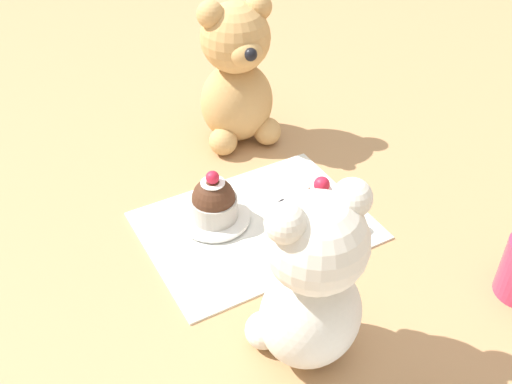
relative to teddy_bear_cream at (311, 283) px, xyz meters
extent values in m
plane|color=tan|center=(-0.05, -0.19, -0.10)|extent=(4.00, 4.00, 0.00)
cube|color=silver|center=(-0.05, -0.19, -0.10)|extent=(0.28, 0.21, 0.01)
ellipsoid|color=silver|center=(0.00, 0.00, -0.04)|extent=(0.10, 0.09, 0.12)
sphere|color=silver|center=(0.00, 0.00, 0.05)|extent=(0.09, 0.09, 0.09)
ellipsoid|color=silver|center=(0.00, -0.03, 0.05)|extent=(0.04, 0.04, 0.04)
sphere|color=black|center=(0.00, -0.05, 0.05)|extent=(0.02, 0.02, 0.02)
sphere|color=silver|center=(-0.03, 0.00, 0.09)|extent=(0.04, 0.04, 0.04)
sphere|color=silver|center=(0.03, 0.00, 0.09)|extent=(0.04, 0.04, 0.04)
sphere|color=silver|center=(-0.03, -0.03, -0.08)|extent=(0.04, 0.04, 0.04)
sphere|color=silver|center=(0.03, -0.03, -0.08)|extent=(0.04, 0.04, 0.04)
ellipsoid|color=tan|center=(-0.12, -0.38, -0.04)|extent=(0.12, 0.11, 0.12)
sphere|color=tan|center=(-0.12, -0.38, 0.06)|extent=(0.10, 0.10, 0.10)
ellipsoid|color=tan|center=(-0.12, -0.34, 0.06)|extent=(0.05, 0.05, 0.04)
sphere|color=black|center=(-0.12, -0.33, 0.06)|extent=(0.02, 0.02, 0.02)
sphere|color=tan|center=(-0.09, -0.39, 0.10)|extent=(0.04, 0.04, 0.04)
sphere|color=tan|center=(-0.16, -0.38, 0.10)|extent=(0.04, 0.04, 0.04)
sphere|color=tan|center=(-0.08, -0.35, -0.08)|extent=(0.04, 0.04, 0.04)
sphere|color=tan|center=(-0.15, -0.34, -0.08)|extent=(0.04, 0.04, 0.04)
cylinder|color=#B2ADA3|center=(-0.12, -0.15, -0.08)|extent=(0.05, 0.05, 0.03)
sphere|color=#472819|center=(-0.12, -0.15, -0.06)|extent=(0.05, 0.05, 0.05)
cylinder|color=white|center=(-0.12, -0.15, -0.04)|extent=(0.03, 0.03, 0.00)
sphere|color=red|center=(-0.12, -0.15, -0.03)|extent=(0.02, 0.02, 0.02)
cylinder|color=white|center=(0.00, -0.22, -0.09)|extent=(0.09, 0.09, 0.01)
cylinder|color=#B2ADA3|center=(0.00, -0.22, -0.07)|extent=(0.06, 0.06, 0.03)
sphere|color=#472819|center=(0.00, -0.22, -0.06)|extent=(0.05, 0.05, 0.05)
cylinder|color=white|center=(0.00, -0.22, -0.04)|extent=(0.03, 0.03, 0.00)
sphere|color=red|center=(0.00, -0.22, -0.03)|extent=(0.02, 0.02, 0.02)
camera|label=1|loc=(0.23, 0.30, 0.41)|focal=42.00mm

